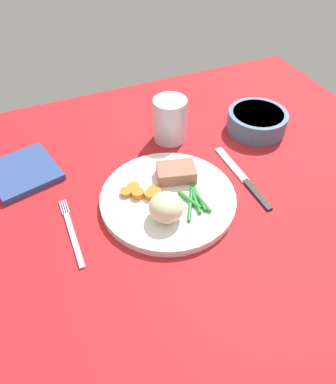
{
  "coord_description": "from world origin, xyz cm",
  "views": [
    {
      "loc": [
        -17.6,
        -44.98,
        52.77
      ],
      "look_at": [
        1.32,
        -1.08,
        4.6
      ],
      "focal_mm": 33.22,
      "sensor_mm": 36.0,
      "label": 1
    }
  ],
  "objects_px": {
    "water_glass": "(170,123)",
    "napkin": "(23,172)",
    "meat_portion": "(176,172)",
    "salad_bowl": "(257,120)",
    "dinner_plate": "(168,198)",
    "fork": "(72,232)",
    "knife": "(243,178)"
  },
  "relations": [
    {
      "from": "meat_portion",
      "to": "knife",
      "type": "height_order",
      "value": "meat_portion"
    },
    {
      "from": "napkin",
      "to": "meat_portion",
      "type": "bearing_deg",
      "value": -28.2
    },
    {
      "from": "dinner_plate",
      "to": "water_glass",
      "type": "height_order",
      "value": "water_glass"
    },
    {
      "from": "salad_bowl",
      "to": "dinner_plate",
      "type": "bearing_deg",
      "value": -154.63
    },
    {
      "from": "fork",
      "to": "knife",
      "type": "distance_m",
      "value": 0.36
    },
    {
      "from": "dinner_plate",
      "to": "napkin",
      "type": "height_order",
      "value": "dinner_plate"
    },
    {
      "from": "water_glass",
      "to": "napkin",
      "type": "height_order",
      "value": "water_glass"
    },
    {
      "from": "knife",
      "to": "napkin",
      "type": "distance_m",
      "value": 0.46
    },
    {
      "from": "salad_bowl",
      "to": "fork",
      "type": "bearing_deg",
      "value": -163.72
    },
    {
      "from": "fork",
      "to": "water_glass",
      "type": "height_order",
      "value": "water_glass"
    },
    {
      "from": "dinner_plate",
      "to": "knife",
      "type": "height_order",
      "value": "dinner_plate"
    },
    {
      "from": "water_glass",
      "to": "napkin",
      "type": "xyz_separation_m",
      "value": [
        -0.34,
        0.01,
        -0.04
      ]
    },
    {
      "from": "dinner_plate",
      "to": "meat_portion",
      "type": "distance_m",
      "value": 0.06
    },
    {
      "from": "fork",
      "to": "salad_bowl",
      "type": "relative_size",
      "value": 1.18
    },
    {
      "from": "water_glass",
      "to": "napkin",
      "type": "relative_size",
      "value": 0.74
    },
    {
      "from": "meat_portion",
      "to": "fork",
      "type": "bearing_deg",
      "value": -168.97
    },
    {
      "from": "salad_bowl",
      "to": "napkin",
      "type": "distance_m",
      "value": 0.54
    },
    {
      "from": "meat_portion",
      "to": "fork",
      "type": "distance_m",
      "value": 0.23
    },
    {
      "from": "dinner_plate",
      "to": "knife",
      "type": "bearing_deg",
      "value": -0.96
    },
    {
      "from": "meat_portion",
      "to": "water_glass",
      "type": "xyz_separation_m",
      "value": [
        0.05,
        0.15,
        0.01
      ]
    },
    {
      "from": "meat_portion",
      "to": "salad_bowl",
      "type": "relative_size",
      "value": 0.55
    },
    {
      "from": "meat_portion",
      "to": "napkin",
      "type": "relative_size",
      "value": 0.56
    },
    {
      "from": "dinner_plate",
      "to": "salad_bowl",
      "type": "bearing_deg",
      "value": 25.37
    },
    {
      "from": "water_glass",
      "to": "napkin",
      "type": "bearing_deg",
      "value": 179.07
    },
    {
      "from": "meat_portion",
      "to": "salad_bowl",
      "type": "xyz_separation_m",
      "value": [
        0.26,
        0.1,
        -0.0
      ]
    },
    {
      "from": "fork",
      "to": "knife",
      "type": "bearing_deg",
      "value": 2.63
    },
    {
      "from": "knife",
      "to": "salad_bowl",
      "type": "relative_size",
      "value": 1.46
    },
    {
      "from": "knife",
      "to": "salad_bowl",
      "type": "bearing_deg",
      "value": 47.81
    },
    {
      "from": "knife",
      "to": "napkin",
      "type": "xyz_separation_m",
      "value": [
        -0.42,
        0.2,
        0.0
      ]
    },
    {
      "from": "meat_portion",
      "to": "napkin",
      "type": "bearing_deg",
      "value": 151.8
    },
    {
      "from": "dinner_plate",
      "to": "napkin",
      "type": "relative_size",
      "value": 1.94
    },
    {
      "from": "fork",
      "to": "meat_portion",
      "type": "bearing_deg",
      "value": 13.71
    }
  ]
}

